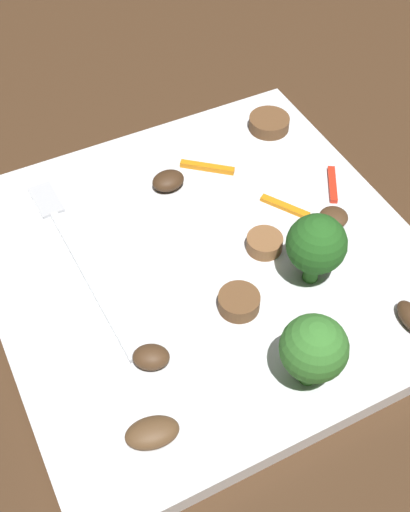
% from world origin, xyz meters
% --- Properties ---
extents(ground_plane, '(1.40, 1.40, 0.00)m').
position_xyz_m(ground_plane, '(0.00, 0.00, 0.00)').
color(ground_plane, '#422B19').
extents(plate, '(0.30, 0.30, 0.01)m').
position_xyz_m(plate, '(0.00, 0.00, 0.01)').
color(plate, white).
rests_on(plate, ground_plane).
extents(fork, '(0.18, 0.02, 0.00)m').
position_xyz_m(fork, '(0.05, 0.08, 0.02)').
color(fork, silver).
rests_on(fork, plate).
extents(broccoli_floret_0, '(0.04, 0.04, 0.06)m').
position_xyz_m(broccoli_floret_0, '(-0.05, -0.06, 0.05)').
color(broccoli_floret_0, '#296420').
rests_on(broccoli_floret_0, plate).
extents(broccoli_floret_1, '(0.04, 0.04, 0.05)m').
position_xyz_m(broccoli_floret_1, '(-0.12, -0.01, 0.05)').
color(broccoli_floret_1, '#408630').
rests_on(broccoli_floret_1, plate).
extents(sausage_slice_0, '(0.04, 0.04, 0.01)m').
position_xyz_m(sausage_slice_0, '(-0.05, 0.00, 0.02)').
color(sausage_slice_0, brown).
rests_on(sausage_slice_0, plate).
extents(sausage_slice_1, '(0.04, 0.04, 0.01)m').
position_xyz_m(sausage_slice_1, '(0.10, -0.11, 0.02)').
color(sausage_slice_1, brown).
rests_on(sausage_slice_1, plate).
extents(sausage_slice_2, '(0.03, 0.03, 0.01)m').
position_xyz_m(sausage_slice_2, '(-0.01, -0.04, 0.02)').
color(sausage_slice_2, brown).
rests_on(sausage_slice_2, plate).
extents(mushroom_0, '(0.03, 0.04, 0.01)m').
position_xyz_m(mushroom_0, '(-0.11, 0.09, 0.02)').
color(mushroom_0, brown).
rests_on(mushroom_0, plate).
extents(mushroom_2, '(0.03, 0.03, 0.01)m').
position_xyz_m(mushroom_2, '(-0.01, -0.10, 0.02)').
color(mushroom_2, '#4C331E').
rests_on(mushroom_2, plate).
extents(mushroom_3, '(0.03, 0.03, 0.01)m').
position_xyz_m(mushroom_3, '(-0.06, 0.07, 0.02)').
color(mushroom_3, '#4C331E').
rests_on(mushroom_3, plate).
extents(mushroom_4, '(0.02, 0.03, 0.01)m').
position_xyz_m(mushroom_4, '(0.08, -0.01, 0.02)').
color(mushroom_4, '#422B19').
rests_on(mushroom_4, plate).
extents(pepper_strip_0, '(0.03, 0.04, 0.00)m').
position_xyz_m(pepper_strip_0, '(0.08, -0.04, 0.02)').
color(pepper_strip_0, orange).
rests_on(pepper_strip_0, plate).
extents(pepper_strip_1, '(0.04, 0.03, 0.00)m').
position_xyz_m(pepper_strip_1, '(0.02, -0.08, 0.02)').
color(pepper_strip_1, orange).
rests_on(pepper_strip_1, plate).
extents(pepper_strip_2, '(0.04, 0.02, 0.00)m').
position_xyz_m(pepper_strip_2, '(0.02, -0.12, 0.02)').
color(pepper_strip_2, red).
rests_on(pepper_strip_2, plate).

